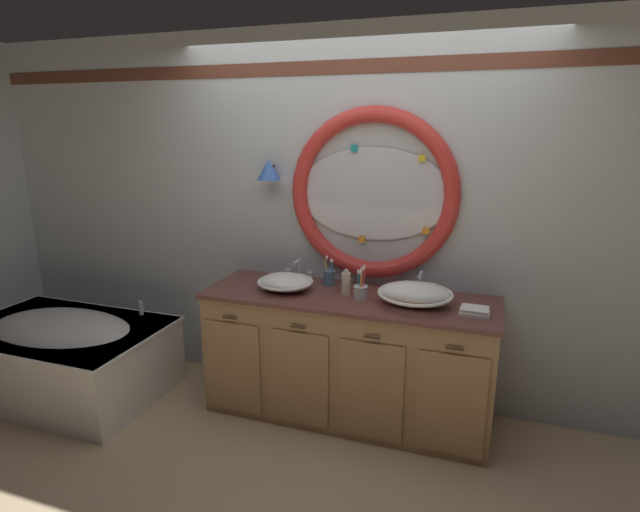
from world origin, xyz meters
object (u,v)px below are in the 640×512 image
toothbrush_holder_right (361,291)px  folded_hand_towel (475,311)px  sink_basin_left (285,282)px  sink_basin_right (415,294)px  toothbrush_holder_left (329,277)px  soap_dispenser (346,283)px  bathtub (64,352)px

toothbrush_holder_right → folded_hand_towel: bearing=-3.5°
sink_basin_left → folded_hand_towel: bearing=-2.5°
sink_basin_right → folded_hand_towel: size_ratio=2.74×
toothbrush_holder_left → toothbrush_holder_right: bearing=-36.3°
toothbrush_holder_left → soap_dispenser: 0.22m
sink_basin_right → soap_dispenser: bearing=173.0°
soap_dispenser → folded_hand_towel: bearing=-7.7°
toothbrush_holder_left → folded_hand_towel: bearing=-14.2°
sink_basin_left → sink_basin_right: bearing=0.0°
bathtub → toothbrush_holder_right: 2.28m
sink_basin_left → sink_basin_right: size_ratio=0.82×
bathtub → sink_basin_left: sink_basin_left is taller
sink_basin_right → soap_dispenser: soap_dispenser is taller
toothbrush_holder_right → folded_hand_towel: (0.71, -0.04, -0.03)m
sink_basin_right → toothbrush_holder_right: (-0.35, -0.01, -0.02)m
folded_hand_towel → sink_basin_right: bearing=171.4°
sink_basin_left → toothbrush_holder_right: size_ratio=1.72×
bathtub → folded_hand_towel: (2.88, 0.32, 0.57)m
toothbrush_holder_left → toothbrush_holder_right: (0.28, -0.21, -0.01)m
folded_hand_towel → toothbrush_holder_right: bearing=176.5°
sink_basin_left → toothbrush_holder_left: size_ratio=1.83×
sink_basin_right → toothbrush_holder_left: bearing=162.7°
sink_basin_left → toothbrush_holder_left: (0.25, 0.20, 0.00)m
sink_basin_left → folded_hand_towel: (1.24, -0.05, -0.04)m
toothbrush_holder_left → toothbrush_holder_right: size_ratio=0.94×
sink_basin_left → sink_basin_right: sink_basin_right is taller
toothbrush_holder_right → sink_basin_right: bearing=1.8°
bathtub → toothbrush_holder_left: 2.06m
toothbrush_holder_right → soap_dispenser: (-0.12, 0.07, 0.02)m
folded_hand_towel → soap_dispenser: bearing=172.3°
bathtub → toothbrush_holder_left: size_ratio=7.11×
toothbrush_holder_right → soap_dispenser: 0.14m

